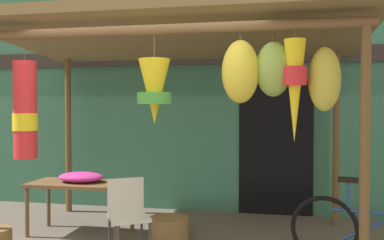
# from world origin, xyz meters

# --- Properties ---
(shop_facade) EXTENTS (10.92, 0.29, 3.88)m
(shop_facade) POSITION_xyz_m (0.01, 2.78, 1.94)
(shop_facade) COLOR #387056
(shop_facade) RESTS_ON ground_plane
(market_stall_canopy) EXTENTS (4.49, 2.56, 2.67)m
(market_stall_canopy) POSITION_xyz_m (0.21, 0.99, 2.32)
(market_stall_canopy) COLOR brown
(market_stall_canopy) RESTS_ON ground_plane
(display_table) EXTENTS (1.30, 0.61, 0.66)m
(display_table) POSITION_xyz_m (-1.13, 1.11, 0.59)
(display_table) COLOR brown
(display_table) RESTS_ON ground_plane
(flower_heap_on_table) EXTENTS (0.59, 0.41, 0.13)m
(flower_heap_on_table) POSITION_xyz_m (-1.12, 1.13, 0.73)
(flower_heap_on_table) COLOR #D13399
(flower_heap_on_table) RESTS_ON display_table
(folding_chair) EXTENTS (0.55, 0.55, 0.84)m
(folding_chair) POSITION_xyz_m (-0.25, 0.43, 0.50)
(folding_chair) COLOR beige
(folding_chair) RESTS_ON ground_plane
(wicker_basket_spare) EXTENTS (0.50, 0.50, 0.26)m
(wicker_basket_spare) POSITION_xyz_m (0.03, 1.15, 0.13)
(wicker_basket_spare) COLOR olive
(wicker_basket_spare) RESTS_ON ground_plane
(parked_bicycle) EXTENTS (1.72, 0.52, 0.92)m
(parked_bicycle) POSITION_xyz_m (2.34, 0.64, 0.35)
(parked_bicycle) COLOR black
(parked_bicycle) RESTS_ON ground_plane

